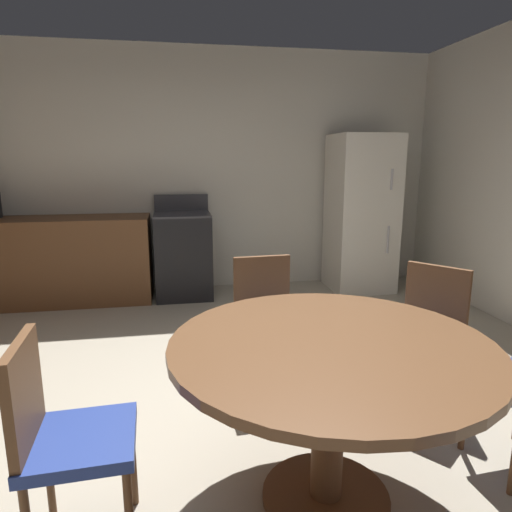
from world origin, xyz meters
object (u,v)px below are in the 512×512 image
Objects in this scene: chair_northeast at (427,329)px; dining_table at (330,374)px; refrigerator at (361,214)px; oven_range at (183,254)px; chair_north at (266,315)px; chair_west at (61,431)px.

dining_table is at bearing -0.00° from chair_northeast.
refrigerator is at bearing -141.98° from chair_northeast.
oven_range reaches higher than dining_table.
chair_northeast is 1.00× the size of chair_north.
oven_range is at bearing 99.64° from dining_table.
chair_west reaches higher than dining_table.
chair_north reaches higher than dining_table.
dining_table is at bearing -0.00° from chair_west.
chair_west is 1.51m from chair_north.
refrigerator is 2.63m from chair_north.
refrigerator reaches higher than oven_range.
chair_northeast is (1.91, 0.72, 0.00)m from chair_west.
dining_table is (0.55, -3.23, 0.15)m from oven_range.
dining_table is 1.56× the size of chair_north.
chair_northeast is 0.99m from chair_north.
dining_table is at bearing -114.81° from refrigerator.
chair_west and chair_north have the same top height.
chair_north is at bearing -125.95° from refrigerator.
chair_north is at bearing 45.14° from chair_west.
dining_table is at bearing -0.00° from chair_north.
oven_range is at bearing -170.50° from chair_north.
chair_north is at bearing -62.40° from chair_northeast.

